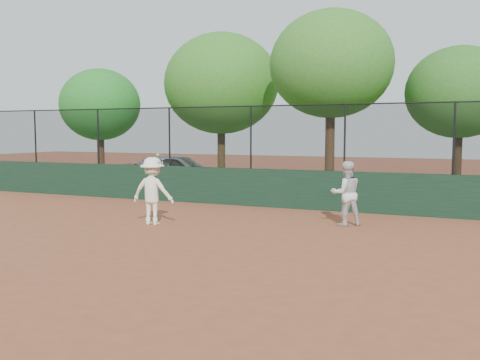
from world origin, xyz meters
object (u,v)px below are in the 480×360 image
at_px(tree_1, 221,84).
at_px(tree_2, 331,64).
at_px(tree_3, 459,93).
at_px(player_second, 346,193).
at_px(parked_car, 177,172).
at_px(tree_0, 100,105).
at_px(player_main, 153,191).

xyz_separation_m(tree_1, tree_2, (5.55, -1.94, 0.37)).
bearing_deg(tree_3, player_second, -106.09).
bearing_deg(player_second, tree_1, -79.96).
relative_size(parked_car, tree_1, 0.66).
bearing_deg(parked_car, tree_0, 54.90).
height_order(parked_car, tree_1, tree_1).
xyz_separation_m(parked_car, player_second, (7.87, -4.97, 0.05)).
xyz_separation_m(player_second, tree_0, (-13.76, 7.70, 2.84)).
distance_m(tree_0, tree_3, 16.11).
bearing_deg(player_main, tree_2, 74.33).
bearing_deg(player_second, player_main, -9.19).
xyz_separation_m(player_second, tree_1, (-7.69, 8.65, 3.71)).
relative_size(player_second, tree_2, 0.24).
height_order(parked_car, tree_3, tree_3).
height_order(parked_car, tree_2, tree_2).
height_order(tree_0, tree_3, tree_3).
distance_m(tree_0, tree_1, 6.20).
relative_size(player_second, player_main, 0.89).
xyz_separation_m(parked_car, player_main, (3.31, -6.84, 0.10)).
xyz_separation_m(player_main, tree_3, (6.90, 10.00, 2.95)).
height_order(parked_car, player_second, player_second).
bearing_deg(tree_3, tree_1, 176.97).
bearing_deg(tree_1, player_second, -48.37).
distance_m(player_main, tree_3, 12.50).
bearing_deg(tree_0, player_second, -29.23).
relative_size(player_main, tree_0, 0.34).
relative_size(tree_0, tree_1, 0.79).
relative_size(player_main, tree_2, 0.27).
height_order(player_main, tree_3, tree_3).
distance_m(tree_1, tree_3, 10.07).
bearing_deg(parked_car, tree_3, -83.04).
distance_m(parked_car, tree_0, 7.11).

